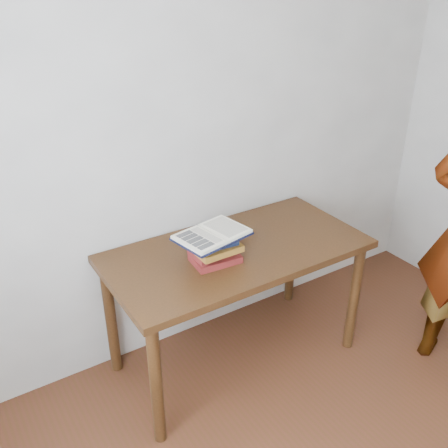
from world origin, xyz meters
TOP-DOWN VIEW (x-y plane):
  - desk at (0.02, 1.38)m, footprint 1.39×0.69m
  - book_stack at (-0.14, 1.34)m, footprint 0.25×0.20m
  - open_book at (-0.17, 1.31)m, footprint 0.38×0.30m

SIDE VIEW (x-z plane):
  - desk at x=0.02m, z-range 0.27..1.02m
  - book_stack at x=-0.14m, z-range 0.74..0.90m
  - open_book at x=-0.17m, z-range 0.90..0.93m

